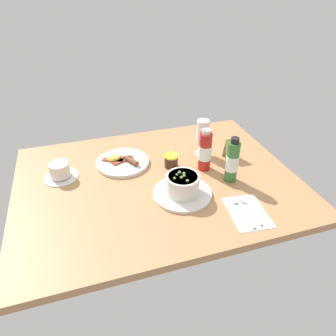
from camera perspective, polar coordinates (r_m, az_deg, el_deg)
ground_plane at (r=125.17cm, az=-2.02°, el=-2.61°), size 110.00×84.00×3.00cm
porridge_bowl at (r=113.96cm, az=2.70°, el=-3.41°), size 21.98×21.98×9.29cm
cutlery_setting at (r=112.20cm, az=14.34°, el=-7.68°), size 14.59×19.21×0.90cm
coffee_cup at (r=130.90cm, az=-19.28°, el=-0.54°), size 13.87×13.87×6.64cm
wine_glass at (r=136.89cm, az=6.41°, el=6.57°), size 5.87×5.87×16.29cm
jam_jar at (r=130.42cm, az=0.59°, el=1.36°), size 6.01×6.01×5.65cm
sauce_bottle_green at (r=121.64cm, az=11.74°, el=1.19°), size 4.91×4.91×18.82cm
sauce_bottle_red at (r=127.17cm, az=6.82°, el=3.10°), size 5.31×5.31×18.15cm
breakfast_plate at (r=134.66cm, az=-8.43°, el=1.14°), size 22.68×22.68×3.70cm
menu_card at (r=138.70cm, az=11.41°, el=3.63°), size 5.32×4.50×9.44cm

